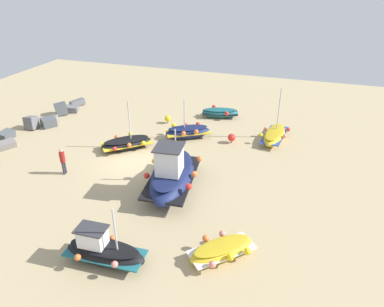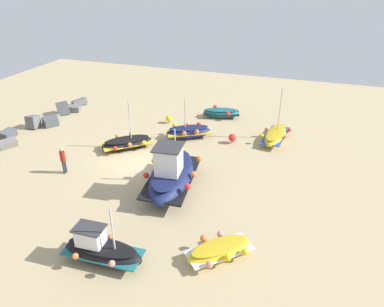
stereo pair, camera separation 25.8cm
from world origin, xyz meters
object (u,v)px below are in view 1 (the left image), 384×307
(fishing_boat_0, at_px, (222,250))
(fishing_boat_4, at_px, (275,135))
(person_walking, at_px, (63,160))
(fishing_boat_6, at_px, (188,132))
(mooring_buoy_0, at_px, (232,138))
(fishing_boat_1, at_px, (172,175))
(mooring_buoy_1, at_px, (168,119))
(fishing_boat_2, at_px, (103,251))
(fishing_boat_3, at_px, (127,143))
(fishing_boat_5, at_px, (220,113))

(fishing_boat_0, distance_m, fishing_boat_4, 12.74)
(fishing_boat_4, height_order, person_walking, fishing_boat_4)
(fishing_boat_6, relative_size, mooring_buoy_0, 4.97)
(fishing_boat_1, height_order, mooring_buoy_1, fishing_boat_1)
(mooring_buoy_1, bearing_deg, fishing_boat_6, -131.09)
(fishing_boat_2, bearing_deg, fishing_boat_0, -161.49)
(fishing_boat_2, height_order, fishing_boat_3, fishing_boat_3)
(fishing_boat_0, distance_m, fishing_boat_2, 5.09)
(fishing_boat_1, relative_size, fishing_boat_4, 1.46)
(fishing_boat_3, distance_m, fishing_boat_6, 4.59)
(fishing_boat_0, distance_m, mooring_buoy_0, 11.49)
(fishing_boat_0, distance_m, fishing_boat_6, 12.36)
(mooring_buoy_0, xyz_separation_m, mooring_buoy_1, (1.97, 5.70, -0.03))
(fishing_boat_6, distance_m, mooring_buoy_1, 3.23)
(fishing_boat_4, distance_m, fishing_boat_6, 6.34)
(fishing_boat_2, relative_size, fishing_boat_3, 1.02)
(mooring_buoy_0, bearing_deg, fishing_boat_6, 92.64)
(fishing_boat_5, relative_size, mooring_buoy_1, 4.92)
(fishing_boat_2, bearing_deg, fishing_boat_1, -99.67)
(fishing_boat_2, bearing_deg, mooring_buoy_0, -104.01)
(fishing_boat_4, relative_size, mooring_buoy_0, 5.48)
(fishing_boat_2, distance_m, mooring_buoy_1, 15.40)
(fishing_boat_3, xyz_separation_m, fishing_boat_6, (2.98, -3.49, 0.09))
(fishing_boat_4, bearing_deg, fishing_boat_5, -115.94)
(fishing_boat_1, bearing_deg, fishing_boat_4, 143.70)
(fishing_boat_1, xyz_separation_m, person_walking, (-0.47, 6.89, 0.05))
(fishing_boat_1, height_order, person_walking, fishing_boat_1)
(fishing_boat_3, xyz_separation_m, person_walking, (-4.27, 2.02, 0.57))
(fishing_boat_0, height_order, fishing_boat_2, fishing_boat_2)
(fishing_boat_4, height_order, fishing_boat_5, fishing_boat_4)
(fishing_boat_3, distance_m, person_walking, 4.76)
(fishing_boat_3, xyz_separation_m, mooring_buoy_0, (3.13, -6.75, 0.02))
(fishing_boat_2, bearing_deg, fishing_boat_5, -94.73)
(fishing_boat_2, bearing_deg, mooring_buoy_1, -81.16)
(fishing_boat_5, xyz_separation_m, person_walking, (-11.92, 6.78, 0.57))
(fishing_boat_1, relative_size, fishing_boat_3, 1.57)
(fishing_boat_6, relative_size, person_walking, 2.06)
(fishing_boat_0, bearing_deg, fishing_boat_4, -137.62)
(person_walking, bearing_deg, fishing_boat_2, -44.08)
(mooring_buoy_1, bearing_deg, fishing_boat_4, -93.70)
(fishing_boat_0, relative_size, mooring_buoy_1, 4.57)
(fishing_boat_3, relative_size, fishing_boat_6, 1.03)
(fishing_boat_3, xyz_separation_m, fishing_boat_4, (4.55, -9.63, 0.01))
(fishing_boat_5, height_order, mooring_buoy_1, fishing_boat_5)
(fishing_boat_6, bearing_deg, fishing_boat_2, -117.82)
(fishing_boat_0, xyz_separation_m, mooring_buoy_1, (13.27, 7.78, 0.01))
(fishing_boat_5, bearing_deg, person_walking, 45.60)
(fishing_boat_1, bearing_deg, person_walking, -92.70)
(fishing_boat_0, bearing_deg, person_walking, -63.79)
(fishing_boat_4, xyz_separation_m, mooring_buoy_1, (0.55, 8.58, -0.02))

